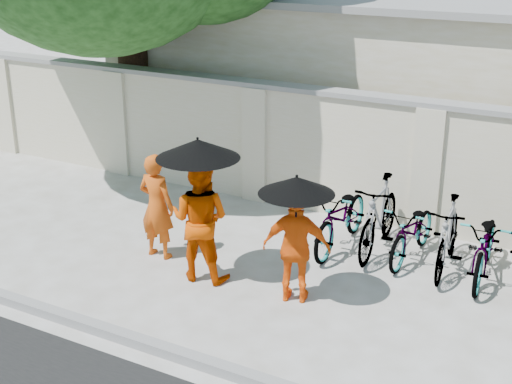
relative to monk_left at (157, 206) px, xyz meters
The scene contains 14 objects.
ground 1.42m from the monk_left, 18.43° to the right, with size 80.00×80.00×0.00m, color #B4B4B4.
kerb 2.47m from the monk_left, 61.49° to the right, with size 40.00×0.16×0.12m, color slate.
compound_wall 3.54m from the monk_left, 53.01° to the left, with size 20.00×0.30×2.00m, color beige.
building_behind 7.37m from the monk_left, 64.73° to the left, with size 14.00×6.00×3.20m, color beige.
monk_left is the anchor object (origin of this frame).
monk_center 0.96m from the monk_left, 16.56° to the right, with size 0.83×0.65×1.71m, color #C33E00.
parasol_center 1.50m from the monk_left, 20.04° to the right, with size 1.09×1.09×1.03m.
monk_right 2.34m from the monk_left, ahead, with size 0.86×0.36×1.47m, color #ED560C.
parasol_right 2.51m from the monk_left, ahead, with size 0.94×0.94×0.87m.
bike_0 2.72m from the monk_left, 34.99° to the left, with size 0.65×1.86×0.97m, color gray.
bike_1 3.23m from the monk_left, 31.74° to the left, with size 0.52×1.86×1.12m, color gray.
bike_2 3.69m from the monk_left, 27.29° to the left, with size 0.57×1.63×0.86m, color gray.
bike_3 4.11m from the monk_left, 22.50° to the left, with size 0.48×1.70×1.02m, color gray.
bike_4 4.60m from the monk_left, 20.12° to the left, with size 0.63×1.80×0.94m, color gray.
Camera 1 is at (4.67, -7.23, 4.52)m, focal length 50.00 mm.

